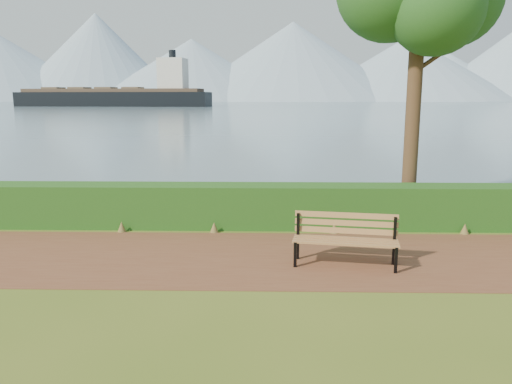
{
  "coord_description": "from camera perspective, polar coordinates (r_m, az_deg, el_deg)",
  "views": [
    {
      "loc": [
        0.1,
        -8.81,
        3.01
      ],
      "look_at": [
        -0.14,
        1.2,
        1.1
      ],
      "focal_mm": 35.0,
      "sensor_mm": 36.0,
      "label": 1
    }
  ],
  "objects": [
    {
      "name": "ground",
      "position": [
        9.3,
        0.67,
        -8.07
      ],
      "size": [
        140.0,
        140.0,
        0.0
      ],
      "primitive_type": "plane",
      "color": "#49611B",
      "rests_on": "ground"
    },
    {
      "name": "path",
      "position": [
        9.59,
        0.69,
        -7.46
      ],
      "size": [
        40.0,
        3.4,
        0.01
      ],
      "primitive_type": "cube",
      "color": "brown",
      "rests_on": "ground"
    },
    {
      "name": "hedge",
      "position": [
        11.68,
        0.83,
        -1.61
      ],
      "size": [
        32.0,
        0.85,
        1.0
      ],
      "primitive_type": "cube",
      "color": "#144615",
      "rests_on": "ground"
    },
    {
      "name": "water",
      "position": [
        268.82,
        1.36,
        10.14
      ],
      "size": [
        700.0,
        510.0,
        0.0
      ],
      "primitive_type": "cube",
      "color": "slate",
      "rests_on": "ground"
    },
    {
      "name": "mountains",
      "position": [
        415.69,
        0.08,
        14.19
      ],
      "size": [
        585.0,
        190.0,
        70.0
      ],
      "color": "#859DB1",
      "rests_on": "ground"
    },
    {
      "name": "bench",
      "position": [
        9.2,
        10.18,
        -4.95
      ],
      "size": [
        1.93,
        0.84,
        0.94
      ],
      "rotation": [
        0.0,
        0.0,
        -0.16
      ],
      "color": "black",
      "rests_on": "ground"
    },
    {
      "name": "cargo_ship",
      "position": [
        172.57,
        -15.32,
        10.38
      ],
      "size": [
        65.19,
        17.12,
        19.57
      ],
      "rotation": [
        0.0,
        0.0,
        -0.11
      ],
      "color": "black",
      "rests_on": "ground"
    }
  ]
}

